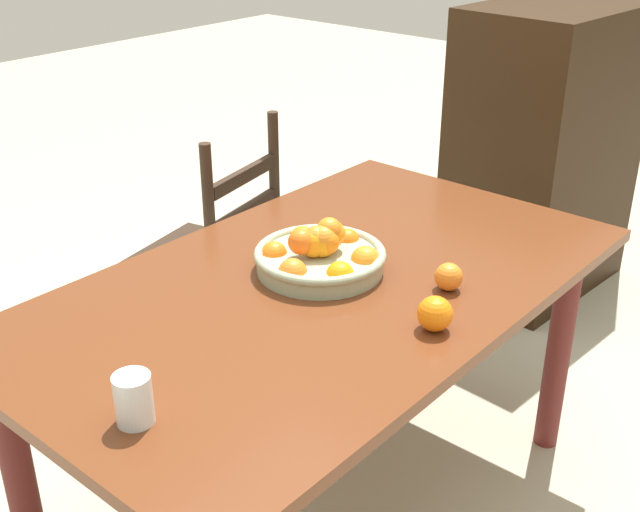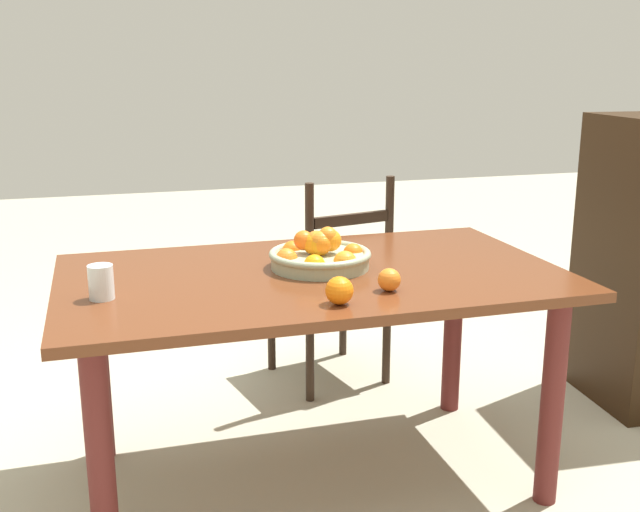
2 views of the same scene
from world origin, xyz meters
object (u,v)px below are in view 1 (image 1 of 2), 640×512
fruit_bowl (320,254)px  orange_loose_0 (449,277)px  cabinet (543,152)px  drinking_glass (134,399)px  orange_loose_1 (435,314)px  chair_near_window (211,260)px  dining_table (323,317)px

fruit_bowl → orange_loose_0: fruit_bowl is taller
cabinet → drinking_glass: size_ratio=11.91×
fruit_bowl → drinking_glass: bearing=-168.5°
orange_loose_0 → orange_loose_1: orange_loose_1 is taller
fruit_bowl → cabinet: bearing=6.4°
orange_loose_0 → orange_loose_1: size_ratio=0.86×
chair_near_window → drinking_glass: size_ratio=9.32×
chair_near_window → orange_loose_1: 1.20m
fruit_bowl → drinking_glass: fruit_bowl is taller
cabinet → orange_loose_1: cabinet is taller
orange_loose_0 → drinking_glass: bearing=168.9°
fruit_bowl → orange_loose_0: 0.32m
orange_loose_1 → drinking_glass: (-0.63, 0.24, 0.01)m
orange_loose_0 → drinking_glass: (-0.81, 0.16, 0.02)m
dining_table → orange_loose_1: bearing=-93.1°
drinking_glass → fruit_bowl: bearing=11.5°
orange_loose_1 → dining_table: bearing=86.9°
dining_table → orange_loose_1: (-0.02, -0.34, 0.14)m
cabinet → drinking_glass: 2.34m
dining_table → orange_loose_0: (0.16, -0.26, 0.14)m
dining_table → drinking_glass: (-0.65, -0.10, 0.15)m
chair_near_window → drinking_glass: 1.34m
chair_near_window → drinking_glass: chair_near_window is taller
orange_loose_0 → drinking_glass: 0.82m
dining_table → chair_near_window: chair_near_window is taller
dining_table → chair_near_window: (0.31, 0.77, -0.20)m
cabinet → fruit_bowl: 1.65m
drinking_glass → dining_table: bearing=8.9°
drinking_glass → orange_loose_0: bearing=-11.1°
cabinet → orange_loose_1: (-1.68, -0.56, 0.18)m
drinking_glass → cabinet: bearing=8.0°
orange_loose_0 → cabinet: bearing=17.8°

